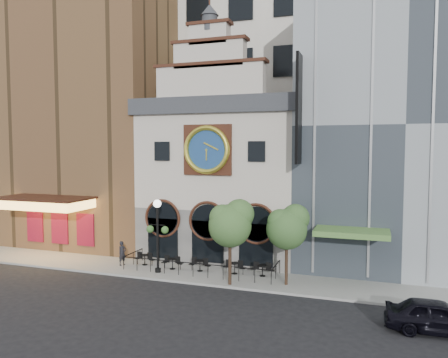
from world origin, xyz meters
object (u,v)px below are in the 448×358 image
bistro_2 (200,265)px  pedestrian (122,253)px  lamppost (157,227)px  bistro_1 (172,263)px  bistro_3 (235,267)px  car_right (437,317)px  tree_right (288,226)px  bistro_4 (263,269)px  bistro_0 (145,259)px  tree_left (231,222)px

bistro_2 → pedestrian: size_ratio=0.89×
pedestrian → lamppost: lamppost is taller
bistro_1 → bistro_3: same height
car_right → tree_right: bearing=59.9°
bistro_3 → lamppost: lamppost is taller
tree_right → car_right: bearing=-29.4°
car_right → pedestrian: size_ratio=2.65×
bistro_1 → bistro_4: same height
bistro_4 → car_right: car_right is taller
bistro_0 → tree_right: (10.71, -1.15, 3.25)m
bistro_0 → bistro_1: (2.40, -0.33, 0.00)m
tree_right → lamppost: bearing=-178.7°
bistro_0 → pedestrian: size_ratio=0.89×
car_right → bistro_1: bearing=71.2°
bistro_0 → tree_right: size_ratio=0.31×
bistro_0 → bistro_2: same height
car_right → pedestrian: pedestrian is taller
bistro_2 → car_right: size_ratio=0.34×
bistro_3 → pedestrian: 8.42m
lamppost → bistro_3: bearing=11.2°
bistro_0 → pedestrian: (-1.50, -0.61, 0.42)m
bistro_4 → bistro_0: bearing=-179.5°
bistro_1 → bistro_4: (6.42, 0.41, 0.00)m
bistro_1 → car_right: car_right is taller
bistro_3 → bistro_4: 1.93m
lamppost → tree_right: bearing=-2.4°
bistro_3 → car_right: (11.78, -5.65, 0.19)m
bistro_4 → lamppost: bearing=-168.5°
pedestrian → tree_left: bearing=-82.9°
bistro_4 → tree_left: bearing=-121.9°
bistro_1 → pedestrian: pedestrian is taller
tree_left → bistro_4: bearing=58.1°
bistro_1 → bistro_3: bearing=4.2°
bistro_3 → tree_left: (0.47, -2.26, 3.47)m
pedestrian → tree_left: tree_left is taller
bistro_0 → bistro_2: bearing=-2.2°
bistro_2 → bistro_3: size_ratio=1.00×
tree_left → bistro_3: bearing=101.8°
bistro_4 → tree_left: (-1.46, -2.34, 3.47)m
bistro_4 → bistro_1: bearing=-176.3°
tree_left → tree_right: tree_left is taller
lamppost → tree_left: size_ratio=0.94×
bistro_0 → tree_left: tree_left is taller
bistro_2 → bistro_3: same height
car_right → lamppost: (-16.88, 4.30, 2.46)m
bistro_1 → lamppost: (-0.61, -1.02, 2.65)m
bistro_2 → car_right: (14.24, -5.48, 0.19)m
bistro_1 → car_right: 17.12m
bistro_2 → tree_left: (2.94, -2.09, 3.47)m
bistro_2 → bistro_0: bearing=177.8°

